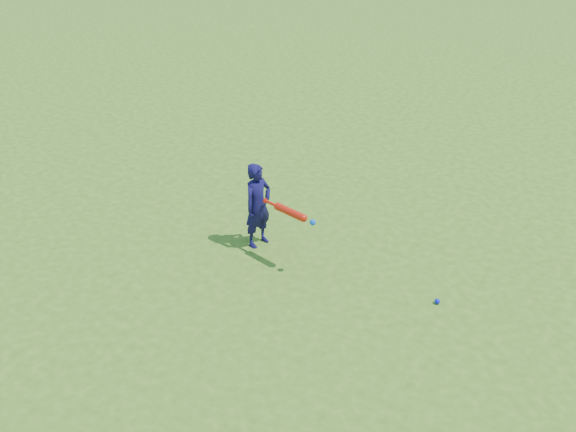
# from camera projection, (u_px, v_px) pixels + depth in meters

# --- Properties ---
(ground) EXTENTS (80.00, 80.00, 0.00)m
(ground) POSITION_uv_depth(u_px,v_px,m) (304.00, 240.00, 8.07)
(ground) COLOR #3F711A
(ground) RESTS_ON ground
(child) EXTENTS (0.35, 0.45, 1.08)m
(child) POSITION_uv_depth(u_px,v_px,m) (258.00, 205.00, 7.74)
(child) COLOR #130E44
(child) RESTS_ON ground
(ground_ball_blue) EXTENTS (0.06, 0.06, 0.06)m
(ground_ball_blue) POSITION_uv_depth(u_px,v_px,m) (437.00, 301.00, 6.92)
(ground_ball_blue) COLOR #0D18DE
(ground_ball_blue) RESTS_ON ground
(bat_swing) EXTENTS (0.77, 0.25, 0.09)m
(bat_swing) POSITION_uv_depth(u_px,v_px,m) (292.00, 213.00, 7.27)
(bat_swing) COLOR red
(bat_swing) RESTS_ON ground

